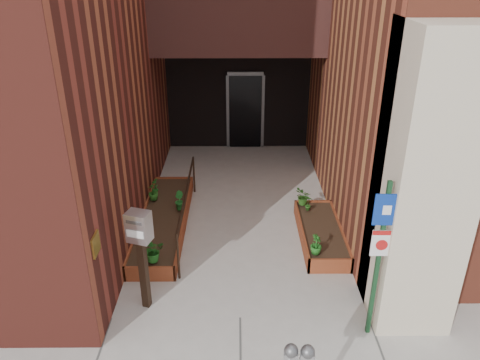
{
  "coord_description": "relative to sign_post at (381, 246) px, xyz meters",
  "views": [
    {
      "loc": [
        -0.04,
        -5.61,
        5.08
      ],
      "look_at": [
        0.01,
        1.8,
        1.51
      ],
      "focal_mm": 35.0,
      "sensor_mm": 36.0,
      "label": 1
    }
  ],
  "objects": [
    {
      "name": "planter_left",
      "position": [
        -3.45,
        3.02,
        -1.41
      ],
      "size": [
        0.9,
        3.6,
        0.3
      ],
      "color": "brown",
      "rests_on": "ground"
    },
    {
      "name": "shrub_left_b",
      "position": [
        -3.15,
        3.26,
        -1.04
      ],
      "size": [
        0.29,
        0.29,
        0.39
      ],
      "primitive_type": "imported",
      "rotation": [
        0.0,
        0.0,
        2.03
      ],
      "color": "#1B6020",
      "rests_on": "planter_left"
    },
    {
      "name": "ground",
      "position": [
        -1.9,
        0.32,
        -1.54
      ],
      "size": [
        80.0,
        80.0,
        0.0
      ],
      "primitive_type": "plane",
      "color": "#9E9991",
      "rests_on": "ground"
    },
    {
      "name": "payment_dropbox",
      "position": [
        -3.39,
        0.63,
        -0.31
      ],
      "size": [
        0.4,
        0.34,
        1.71
      ],
      "color": "black",
      "rests_on": "ground"
    },
    {
      "name": "sign_post",
      "position": [
        0.0,
        0.0,
        0.0
      ],
      "size": [
        0.34,
        0.09,
        2.5
      ],
      "color": "#163D20",
      "rests_on": "ground"
    },
    {
      "name": "shrub_left_a",
      "position": [
        -3.39,
        1.42,
        -1.03
      ],
      "size": [
        0.48,
        0.48,
        0.41
      ],
      "primitive_type": "imported",
      "rotation": [
        0.0,
        0.0,
        0.38
      ],
      "color": "#1D5E1B",
      "rests_on": "planter_left"
    },
    {
      "name": "shrub_right_b",
      "position": [
        -0.47,
        3.18,
        -1.06
      ],
      "size": [
        0.27,
        0.27,
        0.36
      ],
      "primitive_type": "imported",
      "rotation": [
        0.0,
        0.0,
        2.37
      ],
      "color": "#245618",
      "rests_on": "planter_right"
    },
    {
      "name": "shrub_left_c",
      "position": [
        -3.75,
        3.68,
        -1.05
      ],
      "size": [
        0.3,
        0.3,
        0.38
      ],
      "primitive_type": "imported",
      "rotation": [
        0.0,
        0.0,
        3.83
      ],
      "color": "#225819",
      "rests_on": "planter_left"
    },
    {
      "name": "handrail",
      "position": [
        -2.95,
        2.97,
        -0.79
      ],
      "size": [
        0.04,
        3.34,
        0.9
      ],
      "color": "black",
      "rests_on": "ground"
    },
    {
      "name": "shrub_right_a",
      "position": [
        -0.55,
        1.62,
        -1.05
      ],
      "size": [
        0.28,
        0.28,
        0.37
      ],
      "primitive_type": "imported",
      "rotation": [
        0.0,
        0.0,
        1.14
      ],
      "color": "#1E5E1A",
      "rests_on": "planter_right"
    },
    {
      "name": "shrub_right_c",
      "position": [
        -0.55,
        3.42,
        -1.06
      ],
      "size": [
        0.44,
        0.44,
        0.37
      ],
      "primitive_type": "imported",
      "rotation": [
        0.0,
        0.0,
        4.28
      ],
      "color": "#275718",
      "rests_on": "planter_right"
    },
    {
      "name": "shrub_left_d",
      "position": [
        -3.75,
        3.96,
        -1.05
      ],
      "size": [
        0.24,
        0.24,
        0.37
      ],
      "primitive_type": "imported",
      "rotation": [
        0.0,
        0.0,
        4.96
      ],
      "color": "#1C621C",
      "rests_on": "planter_left"
    },
    {
      "name": "planter_right",
      "position": [
        -0.3,
        2.52,
        -1.41
      ],
      "size": [
        0.8,
        2.2,
        0.3
      ],
      "color": "brown",
      "rests_on": "ground"
    }
  ]
}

